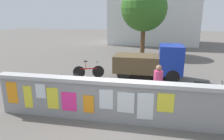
# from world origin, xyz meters

# --- Properties ---
(ground) EXTENTS (60.00, 60.00, 0.00)m
(ground) POSITION_xyz_m (0.00, 8.00, 0.00)
(ground) COLOR #605B56
(poster_wall) EXTENTS (8.41, 0.42, 1.43)m
(poster_wall) POSITION_xyz_m (-0.01, -0.00, 0.74)
(poster_wall) COLOR gray
(poster_wall) RESTS_ON ground
(auto_rickshaw_truck) EXTENTS (3.60, 1.50, 1.85)m
(auto_rickshaw_truck) POSITION_xyz_m (0.97, 5.05, 0.90)
(auto_rickshaw_truck) COLOR black
(auto_rickshaw_truck) RESTS_ON ground
(motorcycle) EXTENTS (1.88, 0.68, 0.87)m
(motorcycle) POSITION_xyz_m (3.15, 2.36, 0.46)
(motorcycle) COLOR black
(motorcycle) RESTS_ON ground
(bicycle_near) EXTENTS (1.68, 0.54, 0.95)m
(bicycle_near) POSITION_xyz_m (-2.30, 1.89, 0.36)
(bicycle_near) COLOR black
(bicycle_near) RESTS_ON ground
(bicycle_far) EXTENTS (1.65, 0.62, 0.95)m
(bicycle_far) POSITION_xyz_m (-2.39, 4.49, 0.36)
(bicycle_far) COLOR black
(bicycle_far) RESTS_ON ground
(person_walking) EXTENTS (0.37, 0.37, 1.62)m
(person_walking) POSITION_xyz_m (1.27, 1.52, 0.99)
(person_walking) COLOR yellow
(person_walking) RESTS_ON ground
(tree_roadside) EXTENTS (3.78, 3.78, 5.72)m
(tree_roadside) POSITION_xyz_m (0.11, 11.85, 3.81)
(tree_roadside) COLOR brown
(tree_roadside) RESTS_ON ground
(building_background) EXTENTS (9.89, 6.03, 9.34)m
(building_background) POSITION_xyz_m (0.80, 19.25, 4.69)
(building_background) COLOR silver
(building_background) RESTS_ON ground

